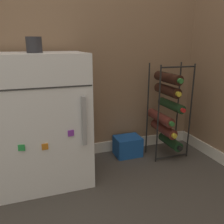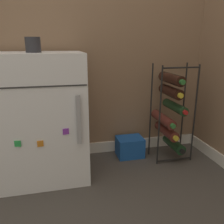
# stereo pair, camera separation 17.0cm
# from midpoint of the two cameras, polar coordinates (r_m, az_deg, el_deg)

# --- Properties ---
(ground_plane) EXTENTS (14.00, 14.00, 0.00)m
(ground_plane) POSITION_cam_midpoint_polar(r_m,az_deg,el_deg) (1.56, -3.90, -18.93)
(ground_plane) COLOR #423D38
(mini_fridge) EXTENTS (0.57, 0.47, 0.84)m
(mini_fridge) POSITION_cam_midpoint_polar(r_m,az_deg,el_deg) (1.62, -19.38, -1.82)
(mini_fridge) COLOR white
(mini_fridge) RESTS_ON ground_plane
(wine_rack) EXTENTS (0.30, 0.33, 0.75)m
(wine_rack) POSITION_cam_midpoint_polar(r_m,az_deg,el_deg) (1.90, 10.61, 0.28)
(wine_rack) COLOR black
(wine_rack) RESTS_ON ground_plane
(soda_box) EXTENTS (0.21, 0.17, 0.16)m
(soda_box) POSITION_cam_midpoint_polar(r_m,az_deg,el_deg) (1.98, 1.31, -8.24)
(soda_box) COLOR #194C9E
(soda_box) RESTS_ON ground_plane
(fridge_top_cup) EXTENTS (0.09, 0.09, 0.09)m
(fridge_top_cup) POSITION_cam_midpoint_polar(r_m,az_deg,el_deg) (1.49, -21.49, 14.81)
(fridge_top_cup) COLOR #28282D
(fridge_top_cup) RESTS_ON mini_fridge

